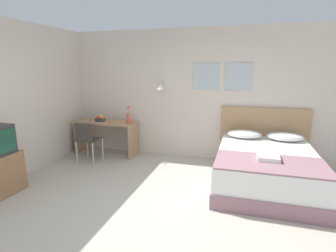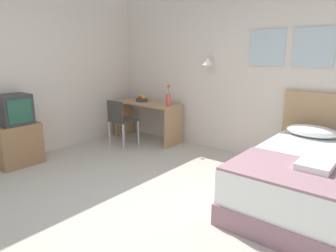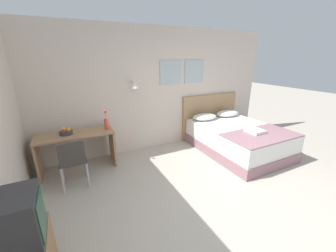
{
  "view_description": "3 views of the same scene",
  "coord_description": "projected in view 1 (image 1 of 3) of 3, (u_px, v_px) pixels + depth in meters",
  "views": [
    {
      "loc": [
        1.11,
        -2.79,
        1.85
      ],
      "look_at": [
        -0.2,
        1.69,
        0.83
      ],
      "focal_mm": 28.0,
      "sensor_mm": 36.0,
      "label": 1
    },
    {
      "loc": [
        2.07,
        -1.87,
        1.64
      ],
      "look_at": [
        -0.43,
        1.19,
        0.66
      ],
      "focal_mm": 32.0,
      "sensor_mm": 36.0,
      "label": 2
    },
    {
      "loc": [
        -1.82,
        -1.68,
        2.06
      ],
      "look_at": [
        -0.22,
        1.49,
        0.84
      ],
      "focal_mm": 22.0,
      "sensor_mm": 36.0,
      "label": 3
    }
  ],
  "objects": [
    {
      "name": "flower_vase",
      "position": [
        128.0,
        117.0,
        5.47
      ],
      "size": [
        0.09,
        0.09,
        0.37
      ],
      "color": "#D14C42",
      "rests_on": "desk"
    },
    {
      "name": "throw_blanket",
      "position": [
        270.0,
        163.0,
        3.57
      ],
      "size": [
        1.47,
        0.81,
        0.02
      ],
      "color": "gray",
      "rests_on": "bed"
    },
    {
      "name": "bed",
      "position": [
        265.0,
        169.0,
        4.19
      ],
      "size": [
        1.52,
        2.03,
        0.57
      ],
      "color": "gray",
      "rests_on": "ground_plane"
    },
    {
      "name": "desk",
      "position": [
        106.0,
        131.0,
        5.74
      ],
      "size": [
        1.33,
        0.52,
        0.73
      ],
      "color": "#A87F56",
      "rests_on": "ground_plane"
    },
    {
      "name": "folded_towel_near_foot",
      "position": [
        268.0,
        157.0,
        3.7
      ],
      "size": [
        0.29,
        0.32,
        0.06
      ],
      "color": "white",
      "rests_on": "throw_blanket"
    },
    {
      "name": "pillow_right",
      "position": [
        285.0,
        137.0,
        4.74
      ],
      "size": [
        0.64,
        0.39,
        0.15
      ],
      "color": "white",
      "rests_on": "bed"
    },
    {
      "name": "wall_back",
      "position": [
        189.0,
        95.0,
        5.41
      ],
      "size": [
        5.91,
        0.31,
        2.65
      ],
      "color": "beige",
      "rests_on": "ground_plane"
    },
    {
      "name": "fruit_bowl",
      "position": [
        100.0,
        119.0,
        5.74
      ],
      "size": [
        0.22,
        0.22,
        0.12
      ],
      "color": "#333842",
      "rests_on": "desk"
    },
    {
      "name": "desk_chair",
      "position": [
        87.0,
        138.0,
        5.21
      ],
      "size": [
        0.41,
        0.41,
        0.83
      ],
      "color": "#3D3833",
      "rests_on": "ground_plane"
    },
    {
      "name": "pillow_left",
      "position": [
        244.0,
        134.0,
        4.94
      ],
      "size": [
        0.64,
        0.39,
        0.15
      ],
      "color": "white",
      "rests_on": "bed"
    },
    {
      "name": "ground_plane",
      "position": [
        146.0,
        218.0,
        3.32
      ],
      "size": [
        24.0,
        24.0,
        0.0
      ],
      "primitive_type": "plane",
      "color": "#B2A899"
    },
    {
      "name": "headboard",
      "position": [
        263.0,
        136.0,
        5.11
      ],
      "size": [
        1.64,
        0.06,
        1.12
      ],
      "color": "#A87F56",
      "rests_on": "ground_plane"
    }
  ]
}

